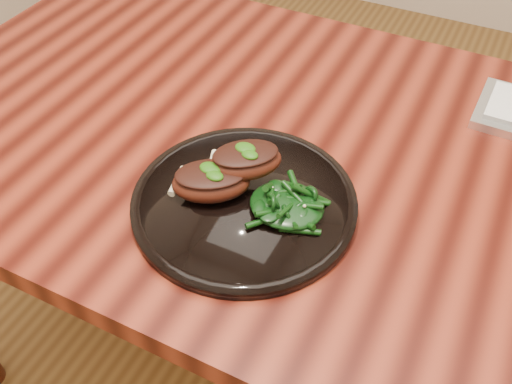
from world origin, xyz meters
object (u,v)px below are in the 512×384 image
plate (244,202)px  lamb_chop_front (211,181)px  greens_heap (287,201)px  desk (349,198)px

plate → lamb_chop_front: (-0.05, -0.01, 0.03)m
greens_heap → desk: bearing=73.9°
plate → lamb_chop_front: bearing=-166.0°
plate → lamb_chop_front: 0.06m
greens_heap → lamb_chop_front: bearing=-171.0°
plate → greens_heap: greens_heap is taller
plate → lamb_chop_front: lamb_chop_front is taller
desk → plate: plate is taller
desk → greens_heap: greens_heap is taller
lamb_chop_front → greens_heap: bearing=9.0°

